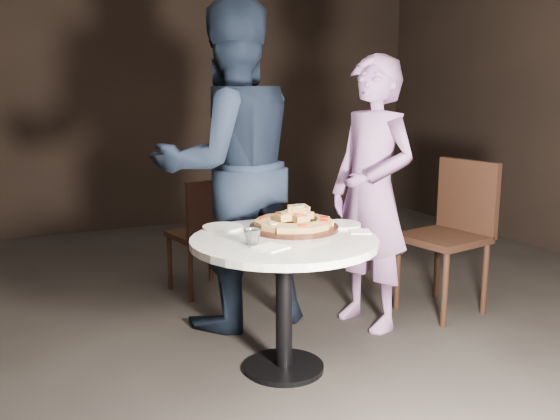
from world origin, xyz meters
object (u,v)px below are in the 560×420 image
at_px(focaccia_pile, 294,220).
at_px(chair_far, 206,228).
at_px(table, 284,263).
at_px(water_glass, 252,237).
at_px(chair_right, 454,225).
at_px(diner_navy, 230,167).
at_px(diner_teal, 372,194).
at_px(serving_board, 294,227).

xyz_separation_m(focaccia_pile, chair_far, (-0.12, 1.15, -0.28)).
bearing_deg(table, water_glass, -161.30).
bearing_deg(chair_right, diner_navy, -116.14).
distance_m(focaccia_pile, chair_right, 1.28).
bearing_deg(chair_far, diner_teal, 117.58).
distance_m(table, chair_far, 1.30).
xyz_separation_m(focaccia_pile, water_glass, (-0.32, -0.21, -0.01)).
relative_size(table, chair_far, 1.47).
bearing_deg(focaccia_pile, diner_teal, 20.01).
bearing_deg(focaccia_pile, diner_navy, 103.18).
relative_size(table, chair_right, 1.25).
height_order(table, chair_right, chair_right).
bearing_deg(chair_right, diner_teal, -99.94).
xyz_separation_m(chair_right, diner_teal, (-0.63, -0.02, 0.25)).
xyz_separation_m(serving_board, chair_right, (1.25, 0.24, -0.15)).
height_order(diner_navy, diner_teal, diner_navy).
xyz_separation_m(serving_board, diner_teal, (0.61, 0.22, 0.10)).
relative_size(table, water_glass, 14.61).
distance_m(serving_board, chair_far, 1.18).
bearing_deg(diner_teal, serving_board, -84.22).
distance_m(table, chair_right, 1.42).
xyz_separation_m(serving_board, diner_navy, (-0.14, 0.60, 0.25)).
height_order(chair_far, diner_navy, diner_navy).
bearing_deg(chair_right, table, -86.05).
relative_size(table, diner_navy, 0.63).
height_order(chair_right, diner_teal, diner_teal).
relative_size(diner_navy, diner_teal, 1.19).
xyz_separation_m(serving_board, focaccia_pile, (0.00, 0.00, 0.04)).
height_order(water_glass, diner_teal, diner_teal).
relative_size(serving_board, chair_far, 0.57).
xyz_separation_m(focaccia_pile, diner_navy, (-0.14, 0.60, 0.21)).
bearing_deg(diner_teal, table, -77.67).
distance_m(table, diner_teal, 0.85).
height_order(focaccia_pile, chair_right, chair_right).
relative_size(focaccia_pile, chair_far, 0.51).
distance_m(table, focaccia_pile, 0.26).
bearing_deg(chair_right, chair_far, -135.39).
xyz_separation_m(table, diner_teal, (0.73, 0.36, 0.24)).
relative_size(chair_far, diner_teal, 0.51).
xyz_separation_m(table, chair_far, (0.00, 1.29, -0.09)).
xyz_separation_m(water_glass, chair_far, (0.19, 1.36, -0.26)).
distance_m(chair_far, diner_teal, 1.23).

